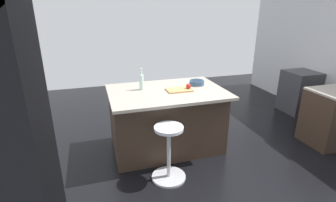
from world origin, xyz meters
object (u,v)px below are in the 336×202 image
at_px(cutting_board, 179,90).
at_px(apple_red, 188,86).
at_px(oven_range, 299,92).
at_px(stool_by_window, 169,155).
at_px(water_bottle, 141,81).
at_px(fruit_bowl, 197,82).
at_px(kitchen_island, 166,119).

relative_size(cutting_board, apple_red, 4.96).
height_order(oven_range, stool_by_window, oven_range).
xyz_separation_m(cutting_board, water_bottle, (0.51, -0.20, 0.11)).
bearing_deg(water_bottle, oven_range, -171.30).
relative_size(cutting_board, fruit_bowl, 1.59).
height_order(cutting_board, water_bottle, water_bottle).
relative_size(apple_red, water_bottle, 0.23).
distance_m(stool_by_window, fruit_bowl, 1.29).
bearing_deg(oven_range, stool_by_window, 22.87).
xyz_separation_m(oven_range, water_bottle, (3.43, 0.53, 0.65)).
xyz_separation_m(kitchen_island, fruit_bowl, (-0.53, -0.10, 0.51)).
xyz_separation_m(stool_by_window, apple_red, (-0.50, -0.65, 0.67)).
distance_m(apple_red, water_bottle, 0.68).
distance_m(oven_range, fruit_bowl, 2.68).
bearing_deg(oven_range, cutting_board, 13.96).
bearing_deg(fruit_bowl, kitchen_island, 10.75).
height_order(cutting_board, apple_red, apple_red).
bearing_deg(fruit_bowl, water_bottle, -0.35).
height_order(apple_red, water_bottle, water_bottle).
distance_m(water_bottle, fruit_bowl, 0.87).
bearing_deg(cutting_board, oven_range, -166.04).
xyz_separation_m(cutting_board, apple_red, (-0.14, 0.01, 0.05)).
bearing_deg(kitchen_island, stool_by_window, 75.65).
bearing_deg(water_bottle, cutting_board, 158.23).
relative_size(stool_by_window, apple_red, 10.12).
height_order(cutting_board, fruit_bowl, fruit_bowl).
bearing_deg(fruit_bowl, apple_red, 43.18).
relative_size(oven_range, water_bottle, 2.76).
distance_m(oven_range, apple_red, 2.94).
bearing_deg(water_bottle, stool_by_window, 99.63).
height_order(kitchen_island, apple_red, apple_red).
xyz_separation_m(oven_range, cutting_board, (2.93, 0.73, 0.54)).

